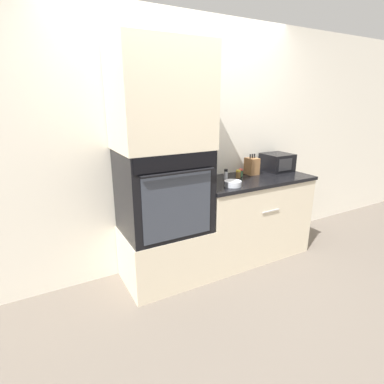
{
  "coord_description": "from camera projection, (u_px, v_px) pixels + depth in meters",
  "views": [
    {
      "loc": [
        -1.43,
        -2.11,
        1.7
      ],
      "look_at": [
        -0.15,
        0.21,
        0.89
      ],
      "focal_mm": 28.0,
      "sensor_mm": 36.0,
      "label": 1
    }
  ],
  "objects": [
    {
      "name": "ground_plane",
      "position": [
        215.0,
        282.0,
        2.93
      ],
      "size": [
        12.0,
        12.0,
        0.0
      ],
      "primitive_type": "plane",
      "color": "#6B6056"
    },
    {
      "name": "wall_back",
      "position": [
        185.0,
        146.0,
        3.09
      ],
      "size": [
        8.0,
        0.05,
        2.5
      ],
      "color": "silver",
      "rests_on": "ground_plane"
    },
    {
      "name": "oven_cabinet_base",
      "position": [
        165.0,
        254.0,
        2.92
      ],
      "size": [
        0.79,
        0.6,
        0.53
      ],
      "color": "beige",
      "rests_on": "ground_plane"
    },
    {
      "name": "wall_oven",
      "position": [
        164.0,
        191.0,
        2.73
      ],
      "size": [
        0.77,
        0.64,
        0.77
      ],
      "color": "black",
      "rests_on": "oven_cabinet_base"
    },
    {
      "name": "oven_cabinet_upper",
      "position": [
        161.0,
        97.0,
        2.49
      ],
      "size": [
        0.79,
        0.6,
        0.87
      ],
      "color": "beige",
      "rests_on": "wall_oven"
    },
    {
      "name": "counter_unit",
      "position": [
        250.0,
        217.0,
        3.35
      ],
      "size": [
        1.31,
        0.63,
        0.91
      ],
      "color": "beige",
      "rests_on": "ground_plane"
    },
    {
      "name": "microwave",
      "position": [
        277.0,
        162.0,
        3.51
      ],
      "size": [
        0.31,
        0.31,
        0.2
      ],
      "color": "black",
      "rests_on": "counter_unit"
    },
    {
      "name": "knife_block",
      "position": [
        252.0,
        166.0,
        3.34
      ],
      "size": [
        0.12,
        0.14,
        0.23
      ],
      "color": "olive",
      "rests_on": "counter_unit"
    },
    {
      "name": "bowl",
      "position": [
        233.0,
        183.0,
        2.89
      ],
      "size": [
        0.17,
        0.17,
        0.05
      ],
      "color": "silver",
      "rests_on": "counter_unit"
    },
    {
      "name": "condiment_jar_near",
      "position": [
        226.0,
        174.0,
        3.13
      ],
      "size": [
        0.04,
        0.04,
        0.11
      ],
      "color": "silver",
      "rests_on": "counter_unit"
    },
    {
      "name": "condiment_jar_mid",
      "position": [
        238.0,
        174.0,
        3.2
      ],
      "size": [
        0.05,
        0.05,
        0.09
      ],
      "color": "brown",
      "rests_on": "counter_unit"
    },
    {
      "name": "condiment_jar_far",
      "position": [
        241.0,
        173.0,
        3.27
      ],
      "size": [
        0.05,
        0.05,
        0.08
      ],
      "color": "#427047",
      "rests_on": "counter_unit"
    }
  ]
}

